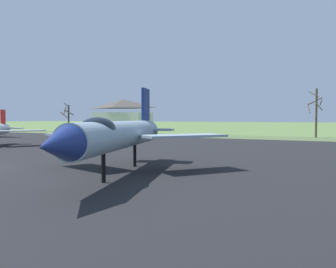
# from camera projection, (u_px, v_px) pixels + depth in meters

# --- Properties ---
(asphalt_apron) EXTENTS (105.54, 53.77, 0.05)m
(asphalt_apron) POSITION_uv_depth(u_px,v_px,m) (116.00, 150.00, 39.08)
(asphalt_apron) COLOR black
(asphalt_apron) RESTS_ON ground
(grass_verge_strip) EXTENTS (165.54, 12.00, 0.06)m
(grass_verge_strip) POSITION_uv_depth(u_px,v_px,m) (224.00, 137.00, 67.77)
(grass_verge_strip) COLOR #576A3C
(grass_verge_strip) RESTS_ON ground
(jet_fighter_front_right) EXTENTS (12.39, 17.62, 5.88)m
(jet_fighter_front_right) POSITION_uv_depth(u_px,v_px,m) (118.00, 134.00, 22.01)
(jet_fighter_front_right) COLOR #8EA3B2
(jet_fighter_front_right) RESTS_ON ground
(bare_tree_far_left) EXTENTS (3.15, 2.13, 7.11)m
(bare_tree_far_left) POSITION_uv_depth(u_px,v_px,m) (68.00, 117.00, 85.40)
(bare_tree_far_left) COLOR #42382D
(bare_tree_far_left) RESTS_ON ground
(bare_tree_left_of_center) EXTENTS (2.78, 3.39, 8.73)m
(bare_tree_left_of_center) POSITION_uv_depth(u_px,v_px,m) (316.00, 111.00, 64.25)
(bare_tree_left_of_center) COLOR brown
(bare_tree_left_of_center) RESTS_ON ground
(visitor_building) EXTENTS (17.71, 10.04, 9.21)m
(visitor_building) POSITION_uv_depth(u_px,v_px,m) (123.00, 115.00, 110.95)
(visitor_building) COLOR beige
(visitor_building) RESTS_ON ground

